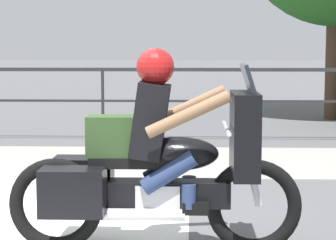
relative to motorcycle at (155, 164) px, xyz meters
name	(u,v)px	position (x,y,z in m)	size (l,w,h in m)	color
ground_plane	(23,229)	(-1.21, 0.59, -0.70)	(120.00, 120.00, 0.00)	#565659
sidewalk_band	(85,160)	(-1.21, 3.99, -0.70)	(44.00, 2.40, 0.01)	#99968E
fence_railing	(103,83)	(-1.21, 5.91, 0.27)	(36.00, 0.05, 1.23)	#232326
motorcycle	(155,164)	(0.00, 0.00, 0.00)	(2.29, 0.76, 1.60)	black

